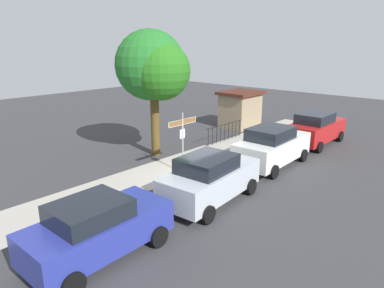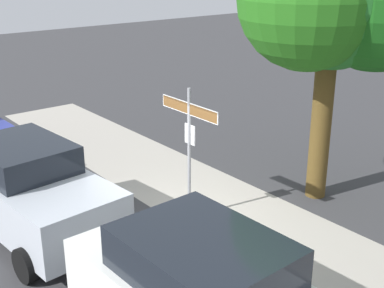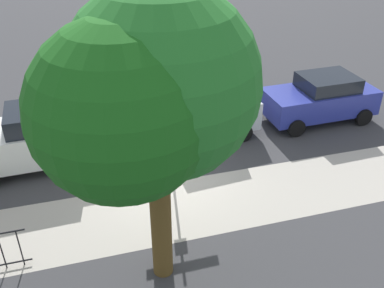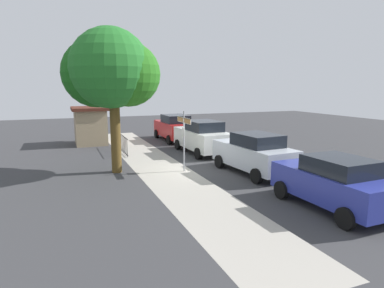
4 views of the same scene
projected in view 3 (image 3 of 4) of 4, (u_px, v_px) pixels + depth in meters
name	position (u px, v px, depth m)	size (l,w,h in m)	color
ground_plane	(168.00, 182.00, 13.11)	(60.00, 60.00, 0.00)	#38383A
sidewalk_strip	(107.00, 221.00, 11.56)	(24.00, 2.60, 0.00)	#AAA397
street_sign	(173.00, 131.00, 11.78)	(1.75, 0.07, 2.85)	#9EA0A5
shade_tree	(147.00, 91.00, 7.61)	(4.13, 4.32, 6.55)	brown
car_blue	(321.00, 98.00, 16.17)	(4.19, 2.12, 1.75)	#293393
car_silver	(196.00, 112.00, 15.04)	(4.50, 2.33, 1.86)	silver
car_white	(40.00, 137.00, 13.50)	(4.66, 2.21, 1.96)	white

